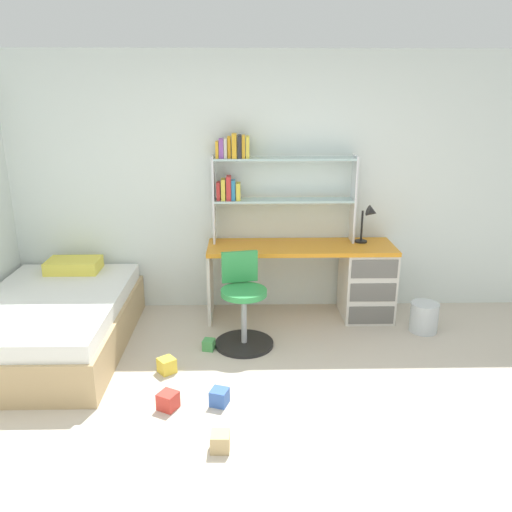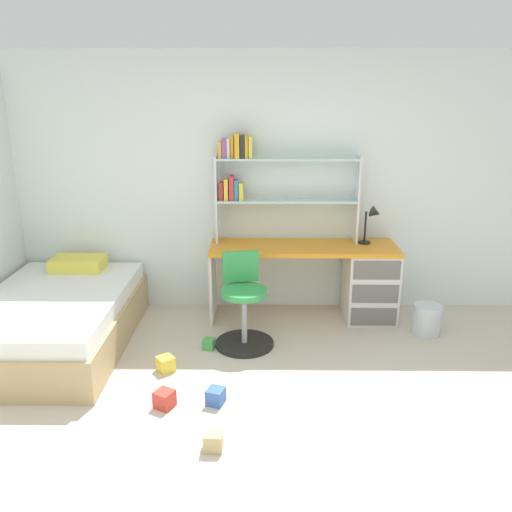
{
  "view_description": "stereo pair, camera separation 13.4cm",
  "coord_description": "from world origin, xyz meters",
  "views": [
    {
      "loc": [
        -0.28,
        -2.64,
        2.15
      ],
      "look_at": [
        -0.19,
        1.45,
        0.86
      ],
      "focal_mm": 36.37,
      "sensor_mm": 36.0,
      "label": 1
    },
    {
      "loc": [
        -0.14,
        -2.64,
        2.15
      ],
      "look_at": [
        -0.19,
        1.45,
        0.86
      ],
      "focal_mm": 36.37,
      "sensor_mm": 36.0,
      "label": 2
    }
  ],
  "objects": [
    {
      "name": "swivel_chair",
      "position": [
        -0.3,
        1.56,
        0.33
      ],
      "size": [
        0.52,
        0.52,
        0.82
      ],
      "color": "black",
      "rests_on": "ground_plane"
    },
    {
      "name": "toy_block_green_4",
      "position": [
        -0.6,
        1.45,
        0.05
      ],
      "size": [
        0.11,
        0.11,
        0.1
      ],
      "primitive_type": "cube",
      "rotation": [
        0.0,
        0.0,
        2.91
      ],
      "color": "#479E51",
      "rests_on": "ground_plane"
    },
    {
      "name": "toy_block_yellow_1",
      "position": [
        -0.91,
        1.07,
        0.06
      ],
      "size": [
        0.17,
        0.17,
        0.12
      ],
      "primitive_type": "cube",
      "rotation": [
        0.0,
        0.0,
        0.66
      ],
      "color": "gold",
      "rests_on": "ground_plane"
    },
    {
      "name": "desk_lamp",
      "position": [
        0.92,
        2.22,
        0.99
      ],
      "size": [
        0.2,
        0.17,
        0.38
      ],
      "color": "black",
      "rests_on": "desk"
    },
    {
      "name": "toy_block_natural_2",
      "position": [
        -0.44,
        0.11,
        0.06
      ],
      "size": [
        0.12,
        0.12,
        0.12
      ],
      "primitive_type": "cube",
      "rotation": [
        0.0,
        0.0,
        3.11
      ],
      "color": "tan",
      "rests_on": "ground_plane"
    },
    {
      "name": "ground_plane",
      "position": [
        0.0,
        0.0,
        -0.01
      ],
      "size": [
        6.16,
        5.9,
        0.02
      ],
      "primitive_type": "cube",
      "color": "beige"
    },
    {
      "name": "toy_block_red_3",
      "position": [
        -0.83,
        0.57,
        0.06
      ],
      "size": [
        0.17,
        0.17,
        0.12
      ],
      "primitive_type": "cube",
      "rotation": [
        0.0,
        0.0,
        1.07
      ],
      "color": "red",
      "rests_on": "ground_plane"
    },
    {
      "name": "room_shell",
      "position": [
        -1.28,
        1.27,
        1.27
      ],
      "size": [
        6.16,
        5.9,
        2.54
      ],
      "color": "silver",
      "rests_on": "ground_plane"
    },
    {
      "name": "toy_block_blue_0",
      "position": [
        -0.47,
        0.61,
        0.06
      ],
      "size": [
        0.15,
        0.15,
        0.12
      ],
      "primitive_type": "cube",
      "rotation": [
        0.0,
        0.0,
        1.25
      ],
      "color": "#3860B7",
      "rests_on": "ground_plane"
    },
    {
      "name": "desk",
      "position": [
        0.74,
        2.15,
        0.41
      ],
      "size": [
        1.8,
        0.55,
        0.74
      ],
      "color": "orange",
      "rests_on": "ground_plane"
    },
    {
      "name": "waste_bin",
      "position": [
        1.39,
        1.78,
        0.14
      ],
      "size": [
        0.26,
        0.26,
        0.28
      ],
      "primitive_type": "cylinder",
      "color": "silver",
      "rests_on": "ground_plane"
    },
    {
      "name": "bed_platform",
      "position": [
        -1.95,
        1.51,
        0.24
      ],
      "size": [
        1.22,
        1.86,
        0.6
      ],
      "color": "tan",
      "rests_on": "ground_plane"
    },
    {
      "name": "bookshelf_hutch",
      "position": [
        -0.11,
        2.31,
        1.38
      ],
      "size": [
        1.38,
        0.22,
        1.04
      ],
      "color": "silver",
      "rests_on": "desk"
    }
  ]
}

